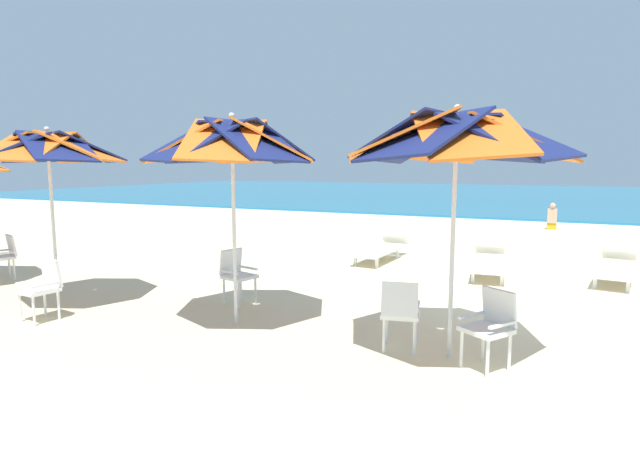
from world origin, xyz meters
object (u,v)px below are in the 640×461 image
Objects in this scene: plastic_chair_2 at (237,273)px; sun_lounger_2 at (380,248)px; plastic_chair_1 at (491,324)px; plastic_chair_5 at (4,254)px; sun_lounger_0 at (615,267)px; sun_lounger_1 at (489,261)px; beach_umbrella_0 at (456,139)px; beachgoer_seated at (552,221)px; plastic_chair_0 at (400,311)px; plastic_chair_3 at (43,286)px; beach_umbrella_1 at (232,144)px; beach_umbrella_2 at (48,149)px.

sun_lounger_2 is at bearing 77.74° from plastic_chair_2.
plastic_chair_1 and plastic_chair_5 have the same top height.
sun_lounger_1 is at bearing -169.45° from sun_lounger_0.
beach_umbrella_0 reaches higher than beachgoer_seated.
beachgoer_seated reaches higher than sun_lounger_0.
plastic_chair_0 is 1.00× the size of plastic_chair_3.
plastic_chair_2 is (-0.59, 0.90, -1.99)m from beach_umbrella_1.
beach_umbrella_2 reaches higher than sun_lounger_0.
beach_umbrella_1 is 14.18m from beachgoer_seated.
plastic_chair_3 is at bearing -133.35° from sun_lounger_1.
plastic_chair_0 is 5.76m from sun_lounger_2.
sun_lounger_1 is (-0.10, 4.76, -2.20)m from beach_umbrella_0.
plastic_chair_0 is 1.00× the size of plastic_chair_1.
sun_lounger_2 is at bearing 166.99° from sun_lounger_1.
plastic_chair_0 is 0.30× the size of beach_umbrella_1.
plastic_chair_5 is at bearing 175.86° from beach_umbrella_1.
beach_umbrella_0 is 1.30× the size of sun_lounger_1.
beach_umbrella_0 is at bearing 3.86° from beach_umbrella_2.
plastic_chair_2 is (-2.96, 0.96, 0.00)m from plastic_chair_0.
plastic_chair_0 is 3.09m from beach_umbrella_1.
plastic_chair_1 is (0.46, -0.14, -1.99)m from beach_umbrella_0.
plastic_chair_2 is 5.17m from sun_lounger_1.
beach_umbrella_1 is at bearing 177.90° from plastic_chair_1.
beach_umbrella_2 is 1.28× the size of sun_lounger_2.
plastic_chair_1 is at bearing -3.73° from plastic_chair_0.
beach_umbrella_0 is at bearing 7.36° from plastic_chair_0.
sun_lounger_0 is (2.72, 5.25, -0.22)m from plastic_chair_0.
beachgoer_seated is at bearing 97.77° from sun_lounger_0.
sun_lounger_0 is (2.16, 5.18, -2.20)m from beach_umbrella_0.
beach_umbrella_0 is at bearing -64.31° from sun_lounger_2.
beach_umbrella_0 is 2.07m from plastic_chair_0.
beach_umbrella_2 is at bearing -176.51° from plastic_chair_0.
sun_lounger_0 is at bearing 67.39° from beach_umbrella_0.
beach_umbrella_0 is 2.04m from plastic_chair_1.
plastic_chair_1 is 5.58m from sun_lounger_0.
sun_lounger_2 is (-2.46, 0.57, 0.00)m from sun_lounger_1.
sun_lounger_2 is (2.97, 6.33, -0.22)m from plastic_chair_3.
plastic_chair_0 is 0.94× the size of beachgoer_seated.
sun_lounger_0 is (5.68, 4.29, -0.22)m from plastic_chair_2.
plastic_chair_1 is at bearing -14.46° from plastic_chair_2.
sun_lounger_2 is 8.85m from beachgoer_seated.
plastic_chair_0 is at bearing 176.27° from plastic_chair_1.
plastic_chair_1 is 1.00× the size of plastic_chair_3.
beachgoer_seated reaches higher than plastic_chair_1.
plastic_chair_5 is 11.71m from sun_lounger_0.
beach_umbrella_1 is (-2.93, -0.02, 0.00)m from beach_umbrella_0.
beach_umbrella_0 is at bearing 10.29° from plastic_chair_3.
sun_lounger_0 is at bearing 34.31° from beach_umbrella_2.
plastic_chair_1 is at bearing -17.02° from beach_umbrella_0.
plastic_chair_3 is 0.40× the size of sun_lounger_2.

